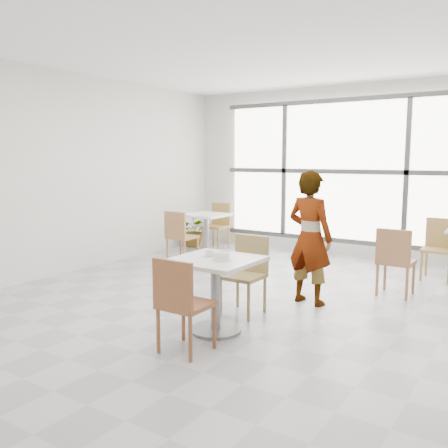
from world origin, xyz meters
The scene contains 17 objects.
floor centered at (0.00, 0.00, 0.00)m, with size 7.00×7.00×0.00m, color #9E9EA5.
ceiling centered at (0.00, 0.00, 3.00)m, with size 7.00×7.00×0.00m, color white.
wall_back centered at (0.00, 3.50, 1.50)m, with size 6.00×6.00×0.00m, color silver.
wall_left centered at (-3.00, 0.00, 1.50)m, with size 7.00×7.00×0.00m, color silver.
window centered at (0.00, 3.44, 1.50)m, with size 4.60×0.07×2.52m.
main_table centered at (0.30, -0.91, 0.52)m, with size 0.80×0.80×0.75m.
chair_near centered at (0.36, -1.55, 0.50)m, with size 0.42×0.42×0.87m.
chair_far centered at (0.25, -0.21, 0.50)m, with size 0.42×0.42×0.87m.
oatmeal_bowl centered at (0.39, -0.94, 0.79)m, with size 0.21×0.21×0.09m.
coffee_cup centered at (0.20, -0.87, 0.78)m, with size 0.16×0.13×0.07m.
person centered at (0.70, 0.49, 0.80)m, with size 0.58×0.38×1.59m, color black.
bg_table_left centered at (-2.01, 2.16, 0.49)m, with size 0.70×0.70×0.75m.
bg_chair_left_near centered at (-1.98, 1.37, 0.50)m, with size 0.42×0.42×0.87m.
bg_chair_left_far centered at (-2.21, 2.84, 0.50)m, with size 0.42×0.42×0.87m.
bg_chair_right_near centered at (1.48, 1.34, 0.50)m, with size 0.42×0.42×0.87m.
bg_chair_right_far centered at (1.78, 2.64, 0.50)m, with size 0.42×0.42×0.87m.
plant_left centered at (-2.70, 2.73, 0.33)m, with size 0.59×0.51×0.65m, color #578E51.
Camera 1 is at (2.94, -4.75, 1.73)m, focal length 38.57 mm.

